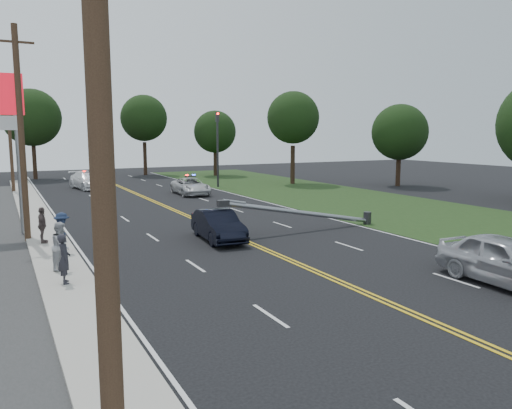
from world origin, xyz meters
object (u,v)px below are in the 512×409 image
bystander_a (64,259)px  bystander_b (61,246)px  traffic_signal (218,143)px  utility_pole_mid (21,134)px  utility_pole_near (101,135)px  utility_pole_far (10,133)px  bystander_c (62,232)px  crashed_sedan (218,225)px  fallen_streetlight (309,213)px  emergency_b (88,180)px  waiting_sedan (508,261)px  bystander_d (42,225)px  emergency_a (191,186)px

bystander_a → bystander_b: (0.10, 1.86, 0.05)m
traffic_signal → utility_pole_mid: (-17.50, -18.00, 0.88)m
traffic_signal → bystander_b: 29.88m
utility_pole_near → utility_pole_far: size_ratio=1.00×
bystander_b → bystander_c: size_ratio=1.05×
crashed_sedan → fallen_streetlight: bearing=5.7°
emergency_b → bystander_a: size_ratio=3.22×
fallen_streetlight → utility_pole_far: utility_pole_far is taller
emergency_b → traffic_signal: bearing=-29.9°
traffic_signal → crashed_sedan: traffic_signal is taller
bystander_b → bystander_a: bearing=-155.4°
fallen_streetlight → waiting_sedan: size_ratio=1.87×
emergency_b → bystander_b: 29.03m
bystander_d → bystander_a: bearing=-169.7°
fallen_streetlight → utility_pole_mid: bearing=163.4°
traffic_signal → bystander_a: 31.49m
bystander_b → utility_pole_near: bearing=-155.7°
utility_pole_mid → traffic_signal: bearing=45.8°
utility_pole_near → crashed_sedan: bearing=62.9°
bystander_a → emergency_b: bearing=-9.1°
fallen_streetlight → utility_pole_near: bearing=-129.9°
utility_pole_mid → bystander_d: utility_pole_mid is taller
utility_pole_mid → bystander_a: 9.43m
utility_pole_near → bystander_a: bearing=86.4°
crashed_sedan → emergency_a: (5.00, 17.65, -0.04)m
bystander_b → utility_pole_mid: bearing=34.9°
waiting_sedan → bystander_d: bystander_d is taller
utility_pole_far → bystander_b: bearing=-88.4°
bystander_c → bystander_d: size_ratio=1.03×
emergency_b → bystander_b: size_ratio=3.04×
emergency_b → bystander_d: bystander_d is taller
fallen_streetlight → bystander_a: fallen_streetlight is taller
waiting_sedan → bystander_c: bystander_c is taller
crashed_sedan → bystander_a: 8.62m
utility_pole_mid → emergency_a: (13.14, 13.58, -4.39)m
utility_pole_near → utility_pole_mid: 20.00m
utility_pole_near → bystander_c: bearing=85.9°
crashed_sedan → bystander_d: size_ratio=2.66×
traffic_signal → bystander_c: size_ratio=4.15×
traffic_signal → emergency_a: (-4.36, -4.42, -3.52)m
utility_pole_far → crashed_sedan: size_ratio=2.27×
fallen_streetlight → bystander_b: bearing=-168.3°
traffic_signal → bystander_a: bearing=-122.4°
utility_pole_near → bystander_d: (0.56, 18.55, -4.14)m
bystander_c → utility_pole_mid: bearing=29.7°
bystander_c → emergency_b: bearing=1.4°
emergency_b → bystander_b: bearing=-111.3°
utility_pole_far → crashed_sedan: bearing=-72.7°
waiting_sedan → bystander_a: size_ratio=2.98×
utility_pole_mid → bystander_c: size_ratio=5.88×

